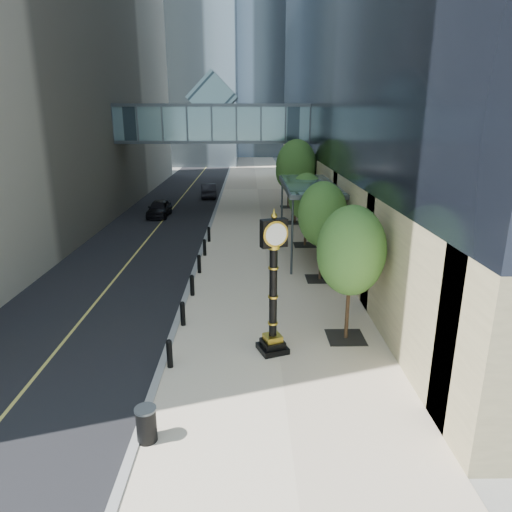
# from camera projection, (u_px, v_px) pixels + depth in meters

# --- Properties ---
(ground) EXTENTS (320.00, 320.00, 0.00)m
(ground) POSITION_uv_depth(u_px,v_px,m) (251.00, 384.00, 14.35)
(ground) COLOR gray
(ground) RESTS_ON ground
(road) EXTENTS (8.00, 180.00, 0.02)m
(road) POSITION_uv_depth(u_px,v_px,m) (188.00, 190.00, 52.47)
(road) COLOR black
(road) RESTS_ON ground
(sidewalk) EXTENTS (8.00, 180.00, 0.06)m
(sidewalk) POSITION_uv_depth(u_px,v_px,m) (257.00, 189.00, 52.59)
(sidewalk) COLOR beige
(sidewalk) RESTS_ON ground
(curb) EXTENTS (0.25, 180.00, 0.07)m
(curb) POSITION_uv_depth(u_px,v_px,m) (223.00, 189.00, 52.53)
(curb) COLOR gray
(curb) RESTS_ON ground
(distant_tower_c) EXTENTS (22.00, 22.00, 65.00)m
(distant_tower_c) POSITION_uv_depth(u_px,v_px,m) (225.00, 19.00, 119.43)
(distant_tower_c) COLOR #9AB4C2
(distant_tower_c) RESTS_ON ground
(skywalk) EXTENTS (17.00, 4.20, 5.80)m
(skywalk) POSITION_uv_depth(u_px,v_px,m) (213.00, 121.00, 38.81)
(skywalk) COLOR slate
(skywalk) RESTS_ON ground
(entrance_canopy) EXTENTS (3.00, 8.00, 4.38)m
(entrance_canopy) POSITION_uv_depth(u_px,v_px,m) (309.00, 186.00, 26.56)
(entrance_canopy) COLOR #383F44
(entrance_canopy) RESTS_ON ground
(bollard_row) EXTENTS (0.20, 16.20, 0.90)m
(bollard_row) POSITION_uv_depth(u_px,v_px,m) (196.00, 275.00, 22.76)
(bollard_row) COLOR black
(bollard_row) RESTS_ON sidewalk
(street_trees) EXTENTS (3.12, 28.41, 6.41)m
(street_trees) POSITION_uv_depth(u_px,v_px,m) (305.00, 187.00, 29.42)
(street_trees) COLOR black
(street_trees) RESTS_ON sidewalk
(street_clock) EXTENTS (1.21, 1.21, 5.02)m
(street_clock) POSITION_uv_depth(u_px,v_px,m) (273.00, 294.00, 15.65)
(street_clock) COLOR black
(street_clock) RESTS_ON sidewalk
(trash_bin) EXTENTS (0.65, 0.65, 0.90)m
(trash_bin) POSITION_uv_depth(u_px,v_px,m) (147.00, 425.00, 11.66)
(trash_bin) COLOR black
(trash_bin) RESTS_ON sidewalk
(pedestrian) EXTENTS (0.74, 0.54, 1.87)m
(pedestrian) POSITION_uv_depth(u_px,v_px,m) (341.00, 266.00, 22.60)
(pedestrian) COLOR #ADA79F
(pedestrian) RESTS_ON sidewalk
(car_near) EXTENTS (1.73, 4.11, 1.39)m
(car_near) POSITION_uv_depth(u_px,v_px,m) (159.00, 208.00, 38.19)
(car_near) COLOR black
(car_near) RESTS_ON road
(car_far) EXTENTS (1.95, 4.45, 1.42)m
(car_far) POSITION_uv_depth(u_px,v_px,m) (208.00, 190.00, 47.37)
(car_far) COLOR black
(car_far) RESTS_ON road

